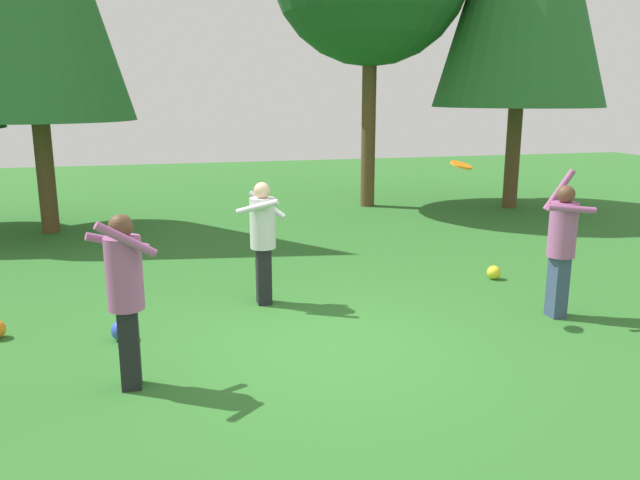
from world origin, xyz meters
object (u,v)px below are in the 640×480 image
(person_catcher, at_px, (263,233))
(ball_blue, at_px, (122,330))
(ball_yellow, at_px, (494,272))
(frisbee, at_px, (461,165))
(person_bystander, at_px, (125,287))
(person_thrower, at_px, (562,239))

(person_catcher, bearing_deg, ball_blue, -126.44)
(ball_blue, bearing_deg, ball_yellow, 11.95)
(person_catcher, distance_m, frisbee, 2.71)
(person_bystander, xyz_separation_m, ball_blue, (-0.16, 1.27, -0.90))
(person_catcher, distance_m, ball_blue, 2.20)
(frisbee, distance_m, ball_yellow, 2.70)
(person_thrower, relative_size, person_bystander, 1.09)
(person_catcher, distance_m, person_bystander, 2.73)
(person_bystander, height_order, ball_yellow, person_bystander)
(person_catcher, xyz_separation_m, ball_yellow, (3.61, 0.26, -0.88))
(person_thrower, height_order, person_bystander, person_thrower)
(frisbee, height_order, ball_blue, frisbee)
(person_thrower, distance_m, person_catcher, 3.82)
(person_thrower, xyz_separation_m, frisbee, (-1.29, 0.27, 0.94))
(person_bystander, bearing_deg, person_thrower, -6.38)
(person_catcher, xyz_separation_m, person_bystander, (-1.66, -2.16, 0.04))
(person_catcher, height_order, frisbee, frisbee)
(frisbee, bearing_deg, ball_blue, 176.16)
(person_catcher, distance_m, ball_yellow, 3.73)
(person_catcher, height_order, person_bystander, person_bystander)
(person_thrower, relative_size, ball_blue, 7.83)
(ball_yellow, bearing_deg, frisbee, -133.88)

